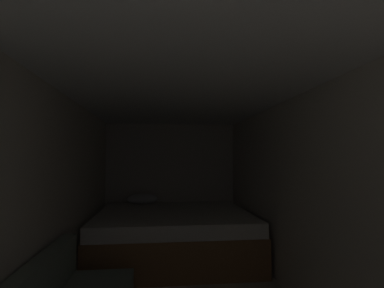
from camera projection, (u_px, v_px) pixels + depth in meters
wall_back at (171, 181)px, 5.38m from camera, size 2.41×0.05×2.06m
wall_left at (44, 206)px, 2.49m from camera, size 0.05×5.51×2.06m
wall_right at (310, 201)px, 2.75m from camera, size 0.05×5.51×2.06m
ceiling_slab at (184, 86)px, 2.67m from camera, size 2.41×5.51×0.05m
bed at (173, 234)px, 4.31m from camera, size 2.19×1.95×0.84m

